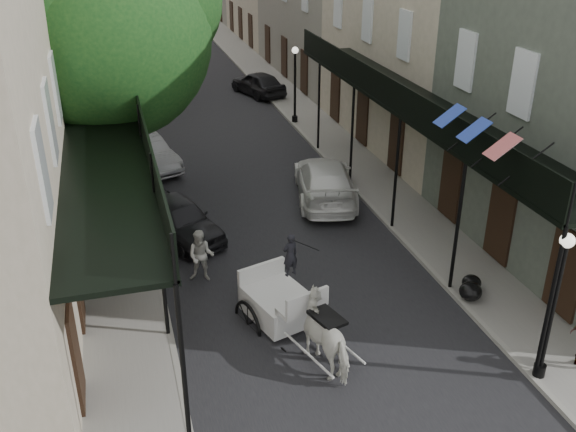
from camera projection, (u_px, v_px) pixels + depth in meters
ground at (342, 357)px, 15.67m from camera, size 140.00×140.00×0.00m
road at (207, 119)px, 32.95m from camera, size 8.00×90.00×0.01m
sidewalk_left at (107, 126)px, 31.69m from camera, size 2.20×90.00×0.12m
sidewalk_right at (300, 110)px, 34.16m from camera, size 2.20×90.00×0.12m
gallery_left at (111, 129)px, 18.74m from camera, size 2.20×18.05×4.88m
gallery_right at (410, 104)px, 21.10m from camera, size 2.20×18.05×4.88m
tree_near at (117, 24)px, 20.58m from camera, size 7.31×6.80×9.63m
lamppost_right_near at (553, 306)px, 14.05m from camera, size 0.32×0.32×3.71m
lamppost_left at (144, 202)px, 18.94m from camera, size 0.32×0.32×3.71m
lamppost_right_far at (295, 84)px, 31.33m from camera, size 0.32×0.32×3.71m
horse at (329, 335)px, 15.10m from camera, size 1.45×2.17×1.68m
carriage at (271, 277)px, 16.96m from camera, size 2.19×2.77×2.81m
pedestrian_walking at (201, 256)px, 18.56m from camera, size 0.94×0.83×1.60m
pedestrian_sidewalk_left at (89, 180)px, 23.50m from camera, size 0.97×0.57×1.49m
car_left_near at (180, 219)px, 21.04m from camera, size 2.95×4.24×1.34m
car_left_mid at (144, 152)px, 26.57m from camera, size 2.92×4.46×1.39m
car_left_far at (128, 80)px, 37.55m from camera, size 3.15×5.11×1.32m
car_right_near at (325, 181)px, 23.76m from camera, size 3.14×5.41×1.47m
car_right_far at (258, 83)px, 36.77m from camera, size 2.81×4.36×1.38m
trash_bags at (471, 288)px, 17.81m from camera, size 0.89×1.04×0.53m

